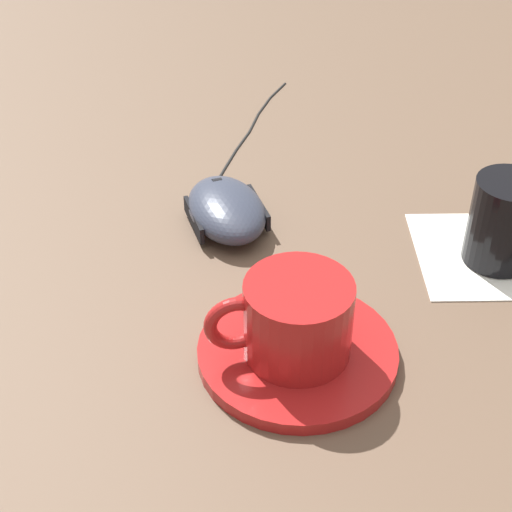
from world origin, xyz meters
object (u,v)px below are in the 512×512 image
at_px(saucer, 292,351).
at_px(computer_mouse, 226,209).
at_px(coffee_cup, 294,319).
at_px(drinking_glass, 504,221).

bearing_deg(saucer, computer_mouse, -140.76).
distance_m(saucer, coffee_cup, 0.04).
height_order(saucer, computer_mouse, computer_mouse).
xyz_separation_m(saucer, computer_mouse, (-0.14, -0.12, 0.01)).
xyz_separation_m(saucer, drinking_glass, (-0.18, 0.13, 0.04)).
bearing_deg(drinking_glass, saucer, -35.46).
height_order(coffee_cup, computer_mouse, coffee_cup).
height_order(saucer, drinking_glass, drinking_glass).
relative_size(coffee_cup, computer_mouse, 0.81).
bearing_deg(coffee_cup, drinking_glass, 145.48).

